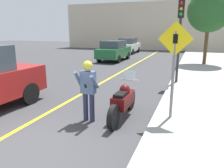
# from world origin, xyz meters

# --- Properties ---
(ground_plane) EXTENTS (80.00, 80.00, 0.00)m
(ground_plane) POSITION_xyz_m (0.00, 0.00, 0.00)
(ground_plane) COLOR #38383A
(road_center_line) EXTENTS (0.12, 36.00, 0.01)m
(road_center_line) POSITION_xyz_m (-0.60, 6.00, 0.00)
(road_center_line) COLOR yellow
(road_center_line) RESTS_ON ground
(building_backdrop) EXTENTS (28.00, 1.20, 6.08)m
(building_backdrop) POSITION_xyz_m (0.00, 26.00, 3.04)
(building_backdrop) COLOR beige
(building_backdrop) RESTS_ON ground
(motorcycle) EXTENTS (0.62, 2.29, 1.32)m
(motorcycle) POSITION_xyz_m (1.74, 2.44, 0.52)
(motorcycle) COLOR black
(motorcycle) RESTS_ON ground
(person_biker) EXTENTS (0.59, 0.47, 1.74)m
(person_biker) POSITION_xyz_m (0.89, 1.87, 1.07)
(person_biker) COLOR #282D4C
(person_biker) RESTS_ON ground
(crossing_sign) EXTENTS (0.91, 0.08, 2.63)m
(crossing_sign) POSITION_xyz_m (3.08, 2.64, 1.72)
(crossing_sign) COLOR slate
(crossing_sign) RESTS_ON sidewalk_curb
(traffic_light) EXTENTS (0.26, 0.30, 3.67)m
(traffic_light) POSITION_xyz_m (2.88, 7.14, 2.70)
(traffic_light) COLOR #2D2D30
(traffic_light) RESTS_ON sidewalk_curb
(street_tree) EXTENTS (2.93, 2.93, 5.14)m
(street_tree) POSITION_xyz_m (4.30, 13.76, 3.81)
(street_tree) COLOR brown
(street_tree) RESTS_ON sidewalk_curb
(parked_car_green) EXTENTS (1.88, 4.20, 1.68)m
(parked_car_green) POSITION_xyz_m (-2.81, 14.12, 0.86)
(parked_car_green) COLOR black
(parked_car_green) RESTS_ON ground
(parked_car_white) EXTENTS (1.88, 4.20, 1.68)m
(parked_car_white) POSITION_xyz_m (-3.40, 20.37, 0.86)
(parked_car_white) COLOR black
(parked_car_white) RESTS_ON ground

